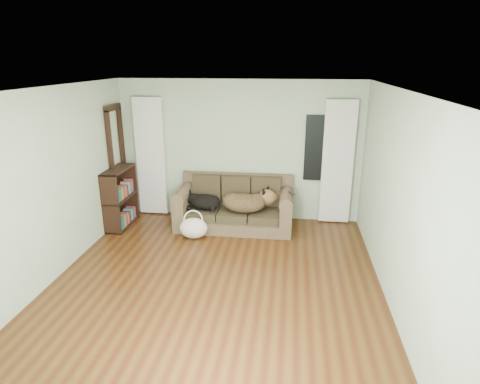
# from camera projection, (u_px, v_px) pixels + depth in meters

# --- Properties ---
(floor) EXTENTS (5.00, 5.00, 0.00)m
(floor) POSITION_uv_depth(u_px,v_px,m) (216.00, 283.00, 5.53)
(floor) COLOR #3B1C0C
(floor) RESTS_ON ground
(ceiling) EXTENTS (5.00, 5.00, 0.00)m
(ceiling) POSITION_uv_depth(u_px,v_px,m) (211.00, 89.00, 4.71)
(ceiling) COLOR white
(ceiling) RESTS_ON ground
(wall_back) EXTENTS (4.50, 0.04, 2.60)m
(wall_back) POSITION_uv_depth(u_px,v_px,m) (239.00, 151.00, 7.47)
(wall_back) COLOR #ACBDA6
(wall_back) RESTS_ON ground
(wall_left) EXTENTS (0.04, 5.00, 2.60)m
(wall_left) POSITION_uv_depth(u_px,v_px,m) (50.00, 187.00, 5.40)
(wall_left) COLOR #ACBDA6
(wall_left) RESTS_ON ground
(wall_right) EXTENTS (0.04, 5.00, 2.60)m
(wall_right) POSITION_uv_depth(u_px,v_px,m) (396.00, 201.00, 4.84)
(wall_right) COLOR #ACBDA6
(wall_right) RESTS_ON ground
(curtain_left) EXTENTS (0.55, 0.08, 2.25)m
(curtain_left) POSITION_uv_depth(u_px,v_px,m) (151.00, 157.00, 7.65)
(curtain_left) COLOR white
(curtain_left) RESTS_ON ground
(curtain_right) EXTENTS (0.55, 0.08, 2.25)m
(curtain_right) POSITION_uv_depth(u_px,v_px,m) (338.00, 163.00, 7.22)
(curtain_right) COLOR white
(curtain_right) RESTS_ON ground
(window_pane) EXTENTS (0.50, 0.03, 1.20)m
(window_pane) POSITION_uv_depth(u_px,v_px,m) (319.00, 148.00, 7.23)
(window_pane) COLOR black
(window_pane) RESTS_ON wall_back
(door_casing) EXTENTS (0.07, 0.60, 2.10)m
(door_casing) POSITION_uv_depth(u_px,v_px,m) (118.00, 166.00, 7.40)
(door_casing) COLOR black
(door_casing) RESTS_ON ground
(sofa) EXTENTS (2.08, 0.90, 0.85)m
(sofa) POSITION_uv_depth(u_px,v_px,m) (234.00, 203.00, 7.25)
(sofa) COLOR #4A4133
(sofa) RESTS_ON floor
(dog_black_lab) EXTENTS (0.75, 0.66, 0.27)m
(dog_black_lab) POSITION_uv_depth(u_px,v_px,m) (202.00, 202.00, 7.25)
(dog_black_lab) COLOR black
(dog_black_lab) RESTS_ON sofa
(dog_shepherd) EXTENTS (0.85, 0.63, 0.35)m
(dog_shepherd) POSITION_uv_depth(u_px,v_px,m) (247.00, 203.00, 7.13)
(dog_shepherd) COLOR black
(dog_shepherd) RESTS_ON sofa
(tv_remote) EXTENTS (0.12, 0.18, 0.02)m
(tv_remote) POSITION_uv_depth(u_px,v_px,m) (292.00, 193.00, 6.94)
(tv_remote) COLOR black
(tv_remote) RESTS_ON sofa
(tote_bag) EXTENTS (0.56, 0.48, 0.35)m
(tote_bag) POSITION_uv_depth(u_px,v_px,m) (194.00, 229.00, 6.88)
(tote_bag) COLOR beige
(tote_bag) RESTS_ON floor
(bookshelf) EXTENTS (0.43, 0.90, 1.08)m
(bookshelf) POSITION_uv_depth(u_px,v_px,m) (120.00, 200.00, 7.29)
(bookshelf) COLOR black
(bookshelf) RESTS_ON floor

